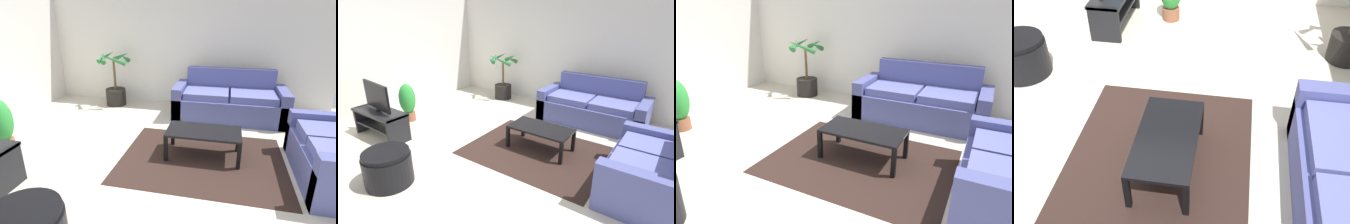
% 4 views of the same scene
% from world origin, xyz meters
% --- Properties ---
extents(ground_plane, '(6.60, 6.60, 0.00)m').
position_xyz_m(ground_plane, '(0.00, 0.00, 0.00)').
color(ground_plane, beige).
extents(wall_back, '(6.00, 0.06, 2.70)m').
position_xyz_m(wall_back, '(0.00, 3.00, 1.35)').
color(wall_back, silver).
rests_on(wall_back, ground).
extents(wall_left, '(0.06, 6.00, 2.70)m').
position_xyz_m(wall_left, '(-3.00, 0.00, 1.35)').
color(wall_left, silver).
rests_on(wall_left, ground).
extents(couch_main, '(2.05, 0.90, 0.90)m').
position_xyz_m(couch_main, '(0.97, 2.28, 0.30)').
color(couch_main, '#4C518C').
rests_on(couch_main, ground).
extents(couch_loveseat, '(0.90, 1.46, 0.90)m').
position_xyz_m(couch_loveseat, '(2.28, 0.49, 0.30)').
color(couch_loveseat, '#4C518C').
rests_on(couch_loveseat, ground).
extents(tv_stand, '(1.10, 0.45, 0.49)m').
position_xyz_m(tv_stand, '(-1.93, -0.53, 0.32)').
color(tv_stand, black).
rests_on(tv_stand, ground).
extents(tv, '(0.84, 0.13, 0.51)m').
position_xyz_m(tv, '(-1.93, -0.53, 0.77)').
color(tv, black).
rests_on(tv, tv_stand).
extents(coffee_table, '(1.01, 0.53, 0.39)m').
position_xyz_m(coffee_table, '(0.64, 0.70, 0.34)').
color(coffee_table, black).
rests_on(coffee_table, ground).
extents(area_rug, '(2.20, 1.70, 0.01)m').
position_xyz_m(area_rug, '(0.64, 0.60, 0.00)').
color(area_rug, black).
rests_on(area_rug, ground).
extents(potted_palm, '(0.72, 0.73, 1.18)m').
position_xyz_m(potted_palm, '(-1.45, 2.55, 0.41)').
color(potted_palm, black).
rests_on(potted_palm, ground).
extents(potted_plant_small, '(0.32, 0.32, 0.78)m').
position_xyz_m(potted_plant_small, '(-2.18, 0.22, 0.41)').
color(potted_plant_small, brown).
rests_on(potted_plant_small, ground).
extents(ottoman, '(0.62, 0.62, 0.47)m').
position_xyz_m(ottoman, '(-0.56, -1.28, 0.23)').
color(ottoman, black).
rests_on(ottoman, ground).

